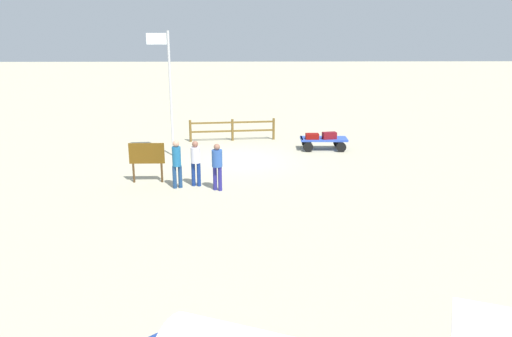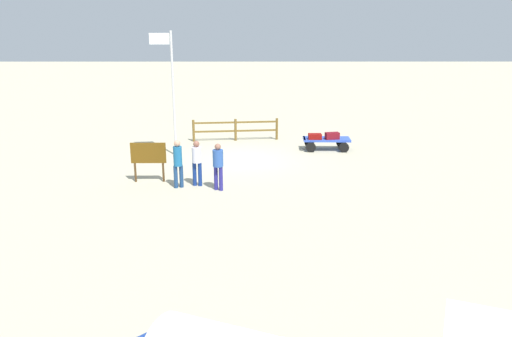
# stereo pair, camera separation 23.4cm
# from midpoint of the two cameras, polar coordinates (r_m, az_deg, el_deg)

# --- Properties ---
(ground_plane) EXTENTS (120.00, 120.00, 0.00)m
(ground_plane) POSITION_cam_midpoint_polar(r_m,az_deg,el_deg) (21.60, -2.01, 0.95)
(ground_plane) COLOR #B7AF91
(luggage_cart) EXTENTS (2.15, 1.12, 0.55)m
(luggage_cart) POSITION_cam_midpoint_polar(r_m,az_deg,el_deg) (23.53, 7.26, 3.10)
(luggage_cart) COLOR blue
(luggage_cart) RESTS_ON ground
(suitcase_maroon) EXTENTS (0.59, 0.40, 0.24)m
(suitcase_maroon) POSITION_cam_midpoint_polar(r_m,az_deg,el_deg) (23.21, 6.04, 3.62)
(suitcase_maroon) COLOR maroon
(suitcase_maroon) RESTS_ON luggage_cart
(suitcase_grey) EXTENTS (0.67, 0.43, 0.31)m
(suitcase_grey) POSITION_cam_midpoint_polar(r_m,az_deg,el_deg) (23.30, 7.95, 3.69)
(suitcase_grey) COLOR maroon
(suitcase_grey) RESTS_ON luggage_cart
(worker_lead) EXTENTS (0.39, 0.39, 1.64)m
(worker_lead) POSITION_cam_midpoint_polar(r_m,az_deg,el_deg) (18.02, -7.17, 0.96)
(worker_lead) COLOR navy
(worker_lead) RESTS_ON ground
(worker_trailing) EXTENTS (0.49, 0.49, 1.65)m
(worker_trailing) POSITION_cam_midpoint_polar(r_m,az_deg,el_deg) (17.46, -4.77, 0.63)
(worker_trailing) COLOR navy
(worker_trailing) RESTS_ON ground
(worker_supervisor) EXTENTS (0.39, 0.39, 1.71)m
(worker_supervisor) POSITION_cam_midpoint_polar(r_m,az_deg,el_deg) (17.88, -9.27, 0.81)
(worker_supervisor) COLOR navy
(worker_supervisor) RESTS_ON ground
(flagpole) EXTENTS (0.95, 0.11, 5.32)m
(flagpole) POSITION_cam_midpoint_polar(r_m,az_deg,el_deg) (22.10, -10.13, 9.19)
(flagpole) COLOR silver
(flagpole) RESTS_ON ground
(signboard) EXTENTS (1.28, 0.09, 1.46)m
(signboard) POSITION_cam_midpoint_polar(r_m,az_deg,el_deg) (18.74, -12.51, 1.38)
(signboard) COLOR #4C3319
(signboard) RESTS_ON ground
(wooden_fence) EXTENTS (4.23, 0.58, 1.07)m
(wooden_fence) POSITION_cam_midpoint_polar(r_m,az_deg,el_deg) (25.17, -2.93, 4.54)
(wooden_fence) COLOR brown
(wooden_fence) RESTS_ON ground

